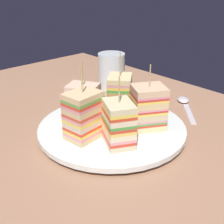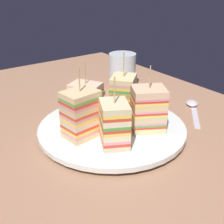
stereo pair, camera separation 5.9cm
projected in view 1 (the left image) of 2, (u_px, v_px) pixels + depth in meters
ground_plane at (112, 137)px, 61.75cm from camera, size 112.10×72.30×1.80cm
plate at (112, 129)px, 60.93cm from camera, size 29.09×29.09×1.74cm
sandwich_wedge_0 at (84, 116)px, 54.41cm from camera, size 5.47×6.65×13.36cm
sandwich_wedge_1 at (119, 124)px, 52.81cm from camera, size 7.54×6.89×12.50cm
sandwich_wedge_2 at (148, 107)px, 58.51cm from camera, size 7.68×7.96×12.62cm
sandwich_wedge_3 at (120, 94)px, 65.03cm from camera, size 7.59×7.73×13.03cm
sandwich_wedge_4 at (84, 102)px, 62.54cm from camera, size 7.62×7.08×12.03cm
chip_pile at (114, 122)px, 58.98cm from camera, size 7.27×6.63×2.89cm
spoon at (186, 103)px, 74.27cm from camera, size 11.19×11.43×1.00cm
drinking_glass at (111, 73)px, 84.02cm from camera, size 7.31×7.31×9.47cm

